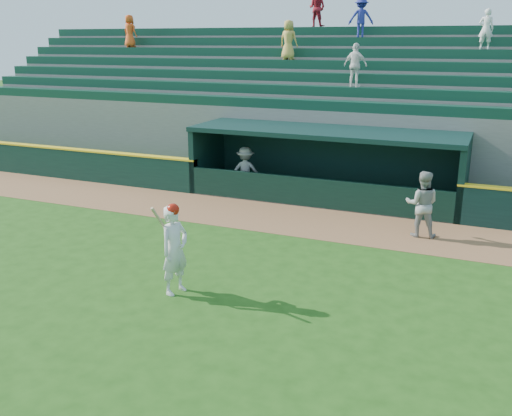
{
  "coord_description": "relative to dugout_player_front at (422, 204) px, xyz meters",
  "views": [
    {
      "loc": [
        5.48,
        -11.18,
        5.4
      ],
      "look_at": [
        0.0,
        1.6,
        1.3
      ],
      "focal_mm": 40.0,
      "sensor_mm": 36.0,
      "label": 1
    }
  ],
  "objects": [
    {
      "name": "dugout",
      "position": [
        -3.7,
        3.11,
        0.41
      ],
      "size": [
        9.4,
        2.8,
        2.46
      ],
      "color": "slate",
      "rests_on": "ground"
    },
    {
      "name": "dugout_player_front",
      "position": [
        0.0,
        0.0,
        0.0
      ],
      "size": [
        1.01,
        0.83,
        1.9
      ],
      "primitive_type": "imported",
      "rotation": [
        0.0,
        0.0,
        3.26
      ],
      "color": "gray",
      "rests_on": "ground"
    },
    {
      "name": "ground",
      "position": [
        -3.7,
        -4.9,
        -0.95
      ],
      "size": [
        120.0,
        120.0,
        0.0
      ],
      "primitive_type": "plane",
      "color": "#204A12",
      "rests_on": "ground"
    },
    {
      "name": "dugout_player_inside",
      "position": [
        -6.51,
        2.29,
        -0.09
      ],
      "size": [
        1.26,
        0.97,
        1.73
      ],
      "primitive_type": "imported",
      "rotation": [
        0.0,
        0.0,
        3.47
      ],
      "color": "gray",
      "rests_on": "ground"
    },
    {
      "name": "field_wall_left",
      "position": [
        -15.95,
        1.65,
        -0.35
      ],
      "size": [
        15.5,
        0.3,
        1.2
      ],
      "primitive_type": "cube",
      "color": "black",
      "rests_on": "ground"
    },
    {
      "name": "wall_stripe_left",
      "position": [
        -15.95,
        1.65,
        0.28
      ],
      "size": [
        15.5,
        0.32,
        0.06
      ],
      "primitive_type": "cube",
      "color": "yellow",
      "rests_on": "field_wall_left"
    },
    {
      "name": "batter_at_plate",
      "position": [
        -4.46,
        -6.05,
        0.07
      ],
      "size": [
        0.65,
        0.89,
        2.07
      ],
      "color": "silver",
      "rests_on": "ground"
    },
    {
      "name": "stands",
      "position": [
        -3.66,
        7.68,
        1.45
      ],
      "size": [
        34.5,
        6.25,
        7.58
      ],
      "color": "slate",
      "rests_on": "ground"
    },
    {
      "name": "warning_track",
      "position": [
        -3.7,
        0.0,
        -0.95
      ],
      "size": [
        40.0,
        3.0,
        0.01
      ],
      "primitive_type": "cube",
      "color": "brown",
      "rests_on": "ground"
    }
  ]
}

